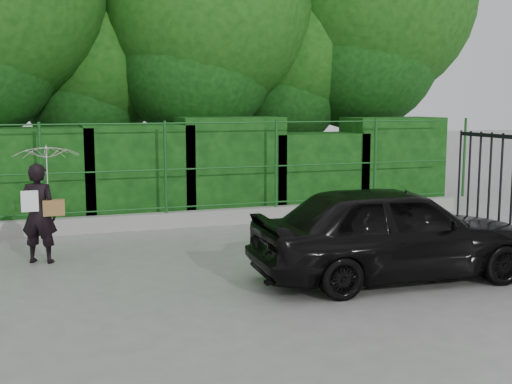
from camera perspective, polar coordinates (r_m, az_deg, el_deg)
name	(u,v)px	position (r m, az deg, el deg)	size (l,w,h in m)	color
ground	(202,293)	(8.42, -4.79, -8.97)	(80.00, 80.00, 0.00)	gray
kerb	(146,221)	(12.68, -9.73, -2.59)	(14.00, 0.25, 0.30)	#9E9E99
fence	(156,167)	(12.57, -8.85, 2.17)	(14.13, 0.06, 1.80)	#174E1C
hedge	(141,173)	(13.55, -10.20, 1.64)	(14.20, 1.20, 2.14)	black
trees	(168,11)	(16.00, -7.84, 15.69)	(17.10, 6.15, 8.08)	black
woman	(45,184)	(10.31, -18.23, 0.65)	(0.99, 1.01, 1.82)	black
car	(393,231)	(9.10, 12.06, -3.44)	(1.59, 3.96, 1.35)	black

